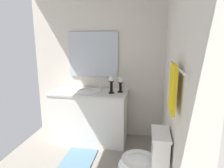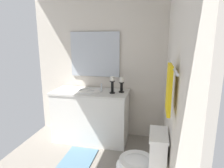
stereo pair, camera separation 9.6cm
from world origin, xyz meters
TOP-DOWN VIEW (x-y plane):
  - wall_back at (0.00, 1.15)m, footprint 2.60×0.04m
  - wall_left at (-1.30, 0.00)m, footprint 0.04×2.31m
  - vanity_cabinet at (-0.98, -0.07)m, footprint 0.58×1.26m
  - sink_basin at (-0.98, -0.07)m, footprint 0.40×0.40m
  - mirror at (-1.26, -0.07)m, footprint 0.02×0.87m
  - candle_holder_tall at (-1.03, 0.44)m, footprint 0.09×0.09m
  - candle_holder_short at (-0.93, 0.31)m, footprint 0.09×0.09m
  - toilet at (0.08, 0.87)m, footprint 0.39×0.54m
  - towel_bar at (0.34, 1.09)m, footprint 0.77×0.02m
  - towel_near_vanity at (0.34, 1.08)m, footprint 0.28×0.03m
  - bath_mat at (-0.35, -0.07)m, footprint 0.60×0.44m

SIDE VIEW (x-z plane):
  - bath_mat at x=-0.35m, z-range 0.00..0.02m
  - toilet at x=0.08m, z-range -0.01..0.74m
  - vanity_cabinet at x=-0.98m, z-range 0.00..0.87m
  - sink_basin at x=-0.98m, z-range 0.70..0.95m
  - candle_holder_tall at x=-1.03m, z-range 0.87..1.12m
  - candle_holder_short at x=-0.93m, z-range 0.87..1.14m
  - wall_back at x=0.00m, z-range 0.00..2.45m
  - wall_left at x=-1.30m, z-range 0.00..2.45m
  - towel_near_vanity at x=0.34m, z-range 1.09..1.50m
  - mirror at x=-1.26m, z-range 1.06..1.83m
  - towel_bar at x=0.34m, z-range 1.47..1.49m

